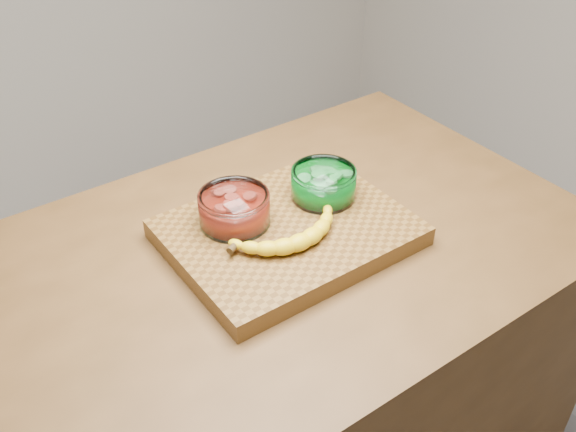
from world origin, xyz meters
TOP-DOWN VIEW (x-y plane):
  - counter at (0.00, 0.00)m, footprint 1.20×0.80m
  - cutting_board at (0.00, 0.00)m, footprint 0.45×0.35m
  - bowl_red at (-0.08, 0.07)m, footprint 0.14×0.14m
  - bowl_green at (0.11, 0.04)m, footprint 0.13×0.13m
  - banana at (-0.02, -0.04)m, footprint 0.26×0.12m

SIDE VIEW (x-z plane):
  - counter at x=0.00m, z-range 0.00..0.90m
  - cutting_board at x=0.00m, z-range 0.90..0.94m
  - banana at x=-0.02m, z-range 0.94..0.98m
  - bowl_green at x=0.11m, z-range 0.94..1.00m
  - bowl_red at x=-0.08m, z-range 0.94..1.00m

